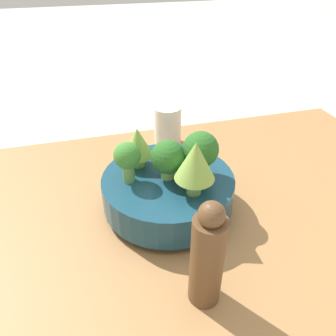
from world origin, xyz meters
TOP-DOWN VIEW (x-y plane):
  - ground_plane at (0.00, 0.00)m, footprint 6.00×6.00m
  - table at (0.00, 0.00)m, footprint 1.13×0.72m
  - bowl at (-0.03, 0.03)m, footprint 0.25×0.25m
  - broccoli_floret_right at (0.03, 0.02)m, footprint 0.06×0.06m
  - broccoli_floret_left at (-0.10, 0.04)m, footprint 0.05×0.05m
  - broccoli_floret_center at (-0.03, 0.03)m, footprint 0.06×0.06m
  - romanesco_piece_far at (-0.07, 0.08)m, footprint 0.06×0.06m
  - romanesco_piece_near at (0.00, -0.03)m, footprint 0.07×0.07m
  - cup at (0.04, 0.28)m, footprint 0.07×0.07m
  - pepper_mill at (-0.03, -0.17)m, footprint 0.05×0.05m

SIDE VIEW (x-z plane):
  - ground_plane at x=0.00m, z-range 0.00..0.00m
  - table at x=0.00m, z-range 0.00..0.04m
  - bowl at x=-0.03m, z-range 0.04..0.11m
  - cup at x=0.04m, z-range 0.04..0.14m
  - pepper_mill at x=-0.03m, z-range 0.03..0.21m
  - broccoli_floret_center at x=-0.03m, z-range 0.11..0.19m
  - broccoli_floret_left at x=-0.10m, z-range 0.12..0.20m
  - romanesco_piece_far at x=-0.07m, z-range 0.12..0.20m
  - broccoli_floret_right at x=0.03m, z-range 0.12..0.21m
  - romanesco_piece_near at x=0.00m, z-range 0.12..0.22m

